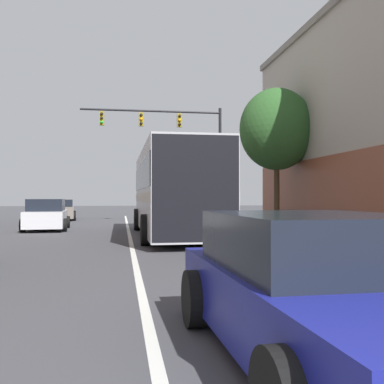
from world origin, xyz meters
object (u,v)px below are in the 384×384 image
Objects in this scene: hatchback_foreground at (320,290)px; parked_car_left_far at (60,210)px; bus at (173,188)px; parked_car_left_mid at (46,215)px; traffic_signal_gantry at (176,136)px; street_tree_near at (277,129)px.

hatchback_foreground is 1.12× the size of parked_car_left_far.
bus is at bearing -2.34° from hatchback_foreground.
traffic_signal_gantry reaches higher than parked_car_left_mid.
street_tree_near is (3.54, -7.85, -0.67)m from traffic_signal_gantry.
traffic_signal_gantry reaches higher than street_tree_near.
bus is 2.39× the size of hatchback_foreground.
street_tree_near is at bearing -65.74° from traffic_signal_gantry.
traffic_signal_gantry is at bearing -56.76° from parked_car_left_mid.
parked_car_left_mid is 9.25m from parked_car_left_far.
bus is 1.70× the size of street_tree_near.
parked_car_left_far is 0.63× the size of street_tree_near.
traffic_signal_gantry reaches higher than parked_car_left_far.
bus reaches higher than parked_car_left_mid.
traffic_signal_gantry is (1.37, 22.80, 4.54)m from hatchback_foreground.
parked_car_left_far is (-5.92, 27.05, -0.01)m from hatchback_foreground.
hatchback_foreground is at bearing -108.19° from street_tree_near.
traffic_signal_gantry is at bearing -5.01° from hatchback_foreground.
street_tree_near reaches higher than parked_car_left_mid.
hatchback_foreground is 16.20m from street_tree_near.
traffic_signal_gantry is 8.64m from street_tree_near.
parked_car_left_far is 9.59m from traffic_signal_gantry.
parked_car_left_far is at bearing 10.78° from hatchback_foreground.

